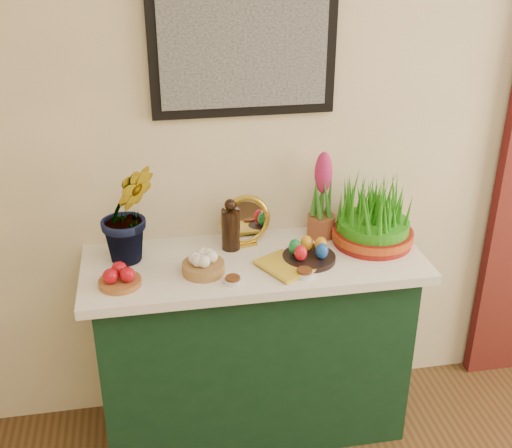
{
  "coord_description": "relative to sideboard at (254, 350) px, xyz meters",
  "views": [
    {
      "loc": [
        -0.77,
        -0.27,
        2.17
      ],
      "look_at": [
        -0.37,
        1.95,
        1.07
      ],
      "focal_mm": 45.0,
      "sensor_mm": 36.0,
      "label": 1
    }
  ],
  "objects": [
    {
      "name": "apple_bowl",
      "position": [
        -0.54,
        -0.12,
        0.5
      ],
      "size": [
        0.18,
        0.18,
        0.08
      ],
      "color": "#995829",
      "rests_on": "tablecloth"
    },
    {
      "name": "sideboard",
      "position": [
        0.0,
        0.0,
        0.0
      ],
      "size": [
        1.3,
        0.45,
        0.85
      ],
      "primitive_type": "cube",
      "color": "#12331D",
      "rests_on": "ground"
    },
    {
      "name": "vinegar_cruet",
      "position": [
        -0.08,
        0.1,
        0.57
      ],
      "size": [
        0.08,
        0.08,
        0.23
      ],
      "color": "black",
      "rests_on": "tablecloth"
    },
    {
      "name": "spice_dish_right",
      "position": [
        0.17,
        -0.18,
        0.48
      ],
      "size": [
        0.08,
        0.08,
        0.03
      ],
      "color": "silver",
      "rests_on": "tablecloth"
    },
    {
      "name": "egg_plate",
      "position": [
        0.22,
        -0.06,
        0.5
      ],
      "size": [
        0.26,
        0.26,
        0.09
      ],
      "color": "black",
      "rests_on": "tablecloth"
    },
    {
      "name": "hyacinth_pink",
      "position": [
        0.32,
        0.15,
        0.64
      ],
      "size": [
        0.12,
        0.12,
        0.39
      ],
      "color": "brown",
      "rests_on": "tablecloth"
    },
    {
      "name": "mirror",
      "position": [
        -0.01,
        0.13,
        0.57
      ],
      "size": [
        0.23,
        0.09,
        0.23
      ],
      "color": "gold",
      "rests_on": "tablecloth"
    },
    {
      "name": "hyacinth_green",
      "position": [
        -0.49,
        0.08,
        0.74
      ],
      "size": [
        0.32,
        0.29,
        0.55
      ],
      "primitive_type": "imported",
      "rotation": [
        0.0,
        0.0,
        0.22
      ],
      "color": "#337A23",
      "rests_on": "tablecloth"
    },
    {
      "name": "spice_dish_left",
      "position": [
        -0.11,
        -0.18,
        0.48
      ],
      "size": [
        0.07,
        0.07,
        0.03
      ],
      "color": "silver",
      "rests_on": "tablecloth"
    },
    {
      "name": "tablecloth",
      "position": [
        0.0,
        0.0,
        0.45
      ],
      "size": [
        1.4,
        0.55,
        0.04
      ],
      "primitive_type": "cube",
      "color": "white",
      "rests_on": "sideboard"
    },
    {
      "name": "book",
      "position": [
        0.03,
        -0.15,
        0.48
      ],
      "size": [
        0.22,
        0.25,
        0.03
      ],
      "primitive_type": "imported",
      "rotation": [
        0.0,
        0.0,
        0.49
      ],
      "color": "gold",
      "rests_on": "tablecloth"
    },
    {
      "name": "wheatgrass_sabzeh",
      "position": [
        0.52,
        0.05,
        0.59
      ],
      "size": [
        0.35,
        0.35,
        0.29
      ],
      "color": "maroon",
      "rests_on": "tablecloth"
    },
    {
      "name": "garlic_basket",
      "position": [
        -0.22,
        -0.08,
        0.5
      ],
      "size": [
        0.19,
        0.19,
        0.09
      ],
      "color": "olive",
      "rests_on": "tablecloth"
    }
  ]
}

